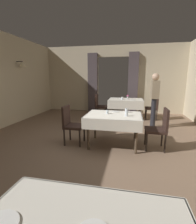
{
  "coord_description": "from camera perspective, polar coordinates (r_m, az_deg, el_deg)",
  "views": [
    {
      "loc": [
        0.86,
        -3.51,
        1.59
      ],
      "look_at": [
        0.07,
        0.41,
        0.75
      ],
      "focal_mm": 26.31,
      "sensor_mm": 36.0,
      "label": 1
    }
  ],
  "objects": [
    {
      "name": "wall_back",
      "position": [
        7.74,
        5.15,
        11.35
      ],
      "size": [
        6.4,
        0.27,
        3.0
      ],
      "color": "beige",
      "rests_on": "ground"
    },
    {
      "name": "plate_far_b",
      "position": [
        6.39,
        11.97,
        4.14
      ],
      "size": [
        0.23,
        0.23,
        0.01
      ],
      "primitive_type": "cylinder",
      "color": "white",
      "rests_on": "dining_table_far"
    },
    {
      "name": "chair_far_left",
      "position": [
        6.66,
        0.49,
        2.61
      ],
      "size": [
        0.44,
        0.44,
        0.93
      ],
      "color": "black",
      "rests_on": "ground"
    },
    {
      "name": "person_waiter_by_doorway",
      "position": [
        5.42,
        19.0,
        5.26
      ],
      "size": [
        0.24,
        0.37,
        1.72
      ],
      "color": "black",
      "rests_on": "ground"
    },
    {
      "name": "dining_table_mid",
      "position": [
        3.83,
        5.46,
        -2.21
      ],
      "size": [
        1.27,
        0.97,
        0.75
      ],
      "color": "#4C3D2D",
      "rests_on": "ground"
    },
    {
      "name": "glass_mid_d",
      "position": [
        4.07,
        9.79,
        0.57
      ],
      "size": [
        0.06,
        0.06,
        0.1
      ],
      "primitive_type": "cylinder",
      "color": "silver",
      "rests_on": "dining_table_mid"
    },
    {
      "name": "plate_mid_c",
      "position": [
        4.11,
        6.0,
        0.15
      ],
      "size": [
        0.2,
        0.2,
        0.01
      ],
      "primitive_type": "cylinder",
      "color": "white",
      "rests_on": "dining_table_mid"
    },
    {
      "name": "glass_far_c",
      "position": [
        6.43,
        8.42,
        4.74
      ],
      "size": [
        0.08,
        0.08,
        0.11
      ],
      "primitive_type": "cylinder",
      "color": "silver",
      "rests_on": "dining_table_far"
    },
    {
      "name": "chair_mid_left",
      "position": [
        4.02,
        -9.36,
        -3.73
      ],
      "size": [
        0.45,
        0.44,
        0.93
      ],
      "color": "black",
      "rests_on": "ground"
    },
    {
      "name": "ground",
      "position": [
        3.95,
        -2.16,
        -11.85
      ],
      "size": [
        10.08,
        10.08,
        0.0
      ],
      "primitive_type": "plane",
      "color": "#7A604C"
    },
    {
      "name": "dining_table_far",
      "position": [
        6.61,
        9.65,
        3.51
      ],
      "size": [
        1.34,
        0.98,
        0.75
      ],
      "color": "#4C3D2D",
      "rests_on": "ground"
    },
    {
      "name": "chair_mid_right",
      "position": [
        3.89,
        20.58,
        -4.91
      ],
      "size": [
        0.44,
        0.44,
        0.93
      ],
      "color": "black",
      "rests_on": "ground"
    },
    {
      "name": "plate_far_d",
      "position": [
        6.89,
        8.27,
        4.82
      ],
      "size": [
        0.19,
        0.19,
        0.01
      ],
      "primitive_type": "cylinder",
      "color": "white",
      "rests_on": "dining_table_far"
    },
    {
      "name": "glass_mid_b",
      "position": [
        3.87,
        3.25,
        0.0
      ],
      "size": [
        0.07,
        0.07,
        0.08
      ],
      "primitive_type": "cylinder",
      "color": "silver",
      "rests_on": "dining_table_mid"
    },
    {
      "name": "glass_mid_a",
      "position": [
        3.68,
        9.88,
        -0.57
      ],
      "size": [
        0.07,
        0.07,
        0.11
      ],
      "primitive_type": "cylinder",
      "color": "silver",
      "rests_on": "dining_table_mid"
    },
    {
      "name": "flower_vase_far",
      "position": [
        6.61,
        10.27,
        5.21
      ],
      "size": [
        0.07,
        0.07,
        0.17
      ],
      "color": "silver",
      "rests_on": "dining_table_far"
    },
    {
      "name": "chair_far_right",
      "position": [
        6.61,
        18.75,
        1.9
      ],
      "size": [
        0.44,
        0.44,
        0.93
      ],
      "color": "black",
      "rests_on": "ground"
    }
  ]
}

